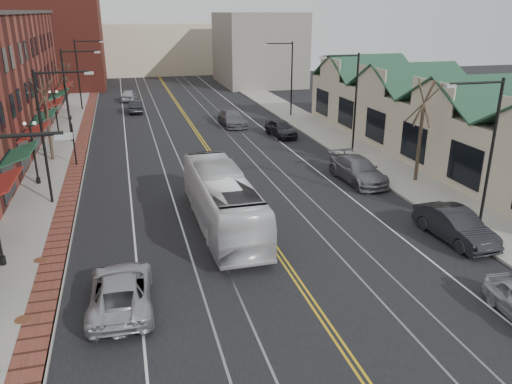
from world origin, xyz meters
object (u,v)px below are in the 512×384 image
parked_car_b (455,225)px  transit_bus (223,200)px  parked_car_d (281,128)px  parked_suv (121,290)px  parked_car_c (358,170)px

parked_car_b → transit_bus: bearing=153.9°
parked_car_b → parked_car_d: bearing=91.0°
transit_bus → parked_car_d: bearing=-116.8°
transit_bus → parked_suv: 8.70m
parked_car_c → parked_suv: bearing=-146.3°
transit_bus → parked_car_c: (10.63, 5.26, -0.73)m
parked_suv → parked_car_d: (15.00, 26.01, 0.05)m
parked_car_b → parked_car_d: (-1.77, 24.07, -0.04)m
parked_car_b → parked_car_d: size_ratio=1.09×
parked_suv → parked_car_b: 16.88m
transit_bus → parked_suv: transit_bus is taller
parked_suv → parked_car_d: parked_car_d is taller
parked_car_b → parked_car_c: 10.02m
parked_suv → parked_car_c: parked_car_c is taller
transit_bus → parked_suv: size_ratio=2.12×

